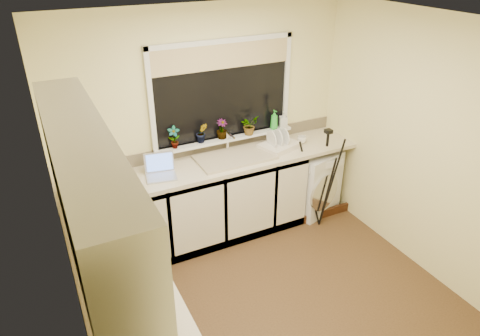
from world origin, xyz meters
name	(u,v)px	position (x,y,z in m)	size (l,w,h in m)	color
floor	(273,301)	(0.00, 0.00, 0.00)	(3.20, 3.20, 0.00)	brown
ceiling	(286,26)	(0.00, 0.00, 2.45)	(3.20, 3.20, 0.00)	white
wall_back	(205,124)	(0.00, 1.50, 1.23)	(3.20, 3.20, 0.00)	#F6ECA4
wall_front	(429,317)	(0.00, -1.50, 1.23)	(3.20, 3.20, 0.00)	#F6ECA4
wall_left	(66,243)	(-1.60, 0.00, 1.23)	(3.00, 3.00, 0.00)	#F6ECA4
wall_right	(425,148)	(1.60, 0.00, 1.23)	(3.00, 3.00, 0.00)	#F6ECA4
base_cabinet_back	(191,207)	(-0.33, 1.20, 0.43)	(2.55, 0.60, 0.86)	silver
worktop_back	(218,164)	(0.00, 1.20, 0.88)	(3.20, 0.60, 0.04)	beige
worktop_left	(130,298)	(-1.30, -0.30, 0.88)	(0.60, 2.40, 0.04)	beige
upper_cabinet	(89,193)	(-1.44, -0.45, 1.80)	(0.28, 1.90, 0.70)	silver
splashback_left	(77,283)	(-1.59, -0.30, 1.12)	(0.02, 2.40, 0.45)	beige
splashback_back	(207,146)	(0.00, 1.49, 0.97)	(3.20, 0.02, 0.14)	beige
window_glass	(223,92)	(0.20, 1.49, 1.55)	(1.50, 0.02, 1.00)	black
window_blind	(223,56)	(0.20, 1.46, 1.92)	(1.50, 0.02, 0.25)	tan
windowsill	(226,139)	(0.20, 1.43, 1.04)	(1.60, 0.14, 0.03)	white
sink	(235,157)	(0.20, 1.20, 0.91)	(0.82, 0.46, 0.03)	tan
faucet	(227,142)	(0.20, 1.38, 1.02)	(0.03, 0.03, 0.24)	silver
washing_machine	(310,180)	(1.20, 1.18, 0.39)	(0.55, 0.53, 0.78)	white
laptop	(160,170)	(-0.62, 1.19, 0.96)	(0.33, 0.29, 0.22)	#ADACB4
kettle	(131,239)	(-1.16, 0.15, 1.01)	(0.17, 0.17, 0.22)	silver
dish_rack	(279,146)	(0.75, 1.20, 0.93)	(0.41, 0.31, 0.06)	silver
tripod	(324,180)	(1.11, 0.82, 0.60)	(0.60, 0.60, 1.20)	black
steel_jar	(125,307)	(-1.35, -0.45, 0.95)	(0.08, 0.08, 0.10)	silver
microwave	(94,204)	(-1.33, 0.71, 1.04)	(0.49, 0.33, 0.27)	white
plant_a	(174,138)	(-0.38, 1.42, 1.17)	(0.13, 0.09, 0.24)	#999999
plant_b	(202,133)	(-0.07, 1.43, 1.16)	(0.12, 0.10, 0.22)	#999999
plant_c	(222,129)	(0.16, 1.43, 1.16)	(0.12, 0.12, 0.22)	#999999
plant_d	(249,125)	(0.48, 1.40, 1.16)	(0.19, 0.17, 0.21)	#999999
soap_bottle_green	(274,120)	(0.80, 1.41, 1.16)	(0.09, 0.09, 0.22)	green
soap_bottle_clear	(283,120)	(0.92, 1.40, 1.14)	(0.08, 0.09, 0.19)	#999999
cup_back	(302,140)	(1.05, 1.21, 0.94)	(0.11, 0.11, 0.09)	white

